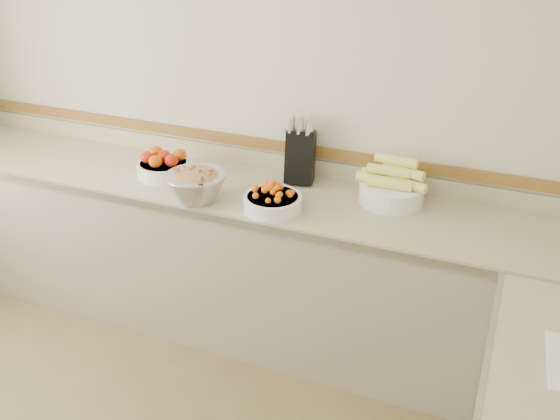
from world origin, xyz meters
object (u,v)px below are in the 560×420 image
at_px(knife_block, 300,155).
at_px(cherry_tomato_bowl, 273,200).
at_px(corn_bowl, 392,188).
at_px(rhubarb_bowl, 196,184).
at_px(tomato_bowl, 163,165).

distance_m(knife_block, cherry_tomato_bowl, 0.39).
height_order(corn_bowl, rhubarb_bowl, corn_bowl).
bearing_deg(knife_block, tomato_bowl, -163.27).
distance_m(cherry_tomato_bowl, corn_bowl, 0.61).
xyz_separation_m(knife_block, corn_bowl, (0.53, -0.07, -0.07)).
relative_size(tomato_bowl, corn_bowl, 0.81).
xyz_separation_m(tomato_bowl, rhubarb_bowl, (0.33, -0.21, 0.03)).
xyz_separation_m(knife_block, tomato_bowl, (-0.74, -0.22, -0.09)).
height_order(tomato_bowl, cherry_tomato_bowl, cherry_tomato_bowl).
bearing_deg(tomato_bowl, cherry_tomato_bowl, -12.17).
bearing_deg(corn_bowl, knife_block, 172.70).
bearing_deg(rhubarb_bowl, cherry_tomato_bowl, 7.14).
relative_size(knife_block, rhubarb_bowl, 1.19).
distance_m(tomato_bowl, rhubarb_bowl, 0.39).
height_order(cherry_tomato_bowl, corn_bowl, corn_bowl).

